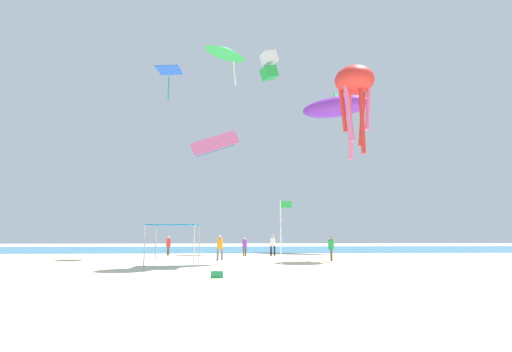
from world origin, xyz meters
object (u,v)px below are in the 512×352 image
Objects in this scene: person_near_tent at (220,246)px; kite_parafoil_pink at (215,144)px; person_leftmost at (245,245)px; banner_flag at (282,230)px; person_far_shore at (273,243)px; canopy_tent at (174,227)px; kite_diamond_blue at (169,72)px; kite_delta_green at (226,51)px; kite_inflatable_purple at (335,107)px; person_rightmost at (331,246)px; person_central at (168,244)px; kite_octopus_red at (355,85)px; cooler_box at (217,274)px; kite_box_white at (269,65)px.

kite_parafoil_pink reaches higher than person_near_tent.
person_leftmost is 0.45× the size of banner_flag.
person_far_shore is at bearing 86.85° from banner_flag.
kite_diamond_blue is at bearing 104.07° from canopy_tent.
banner_flag is at bearing 55.30° from kite_delta_green.
kite_inflatable_purple is (7.88, 7.12, 15.23)m from person_far_shore.
canopy_tent is 12.42m from kite_delta_green.
kite_diamond_blue is (-2.49, 9.94, 14.22)m from canopy_tent.
person_near_tent reaches higher than person_rightmost.
kite_parafoil_pink is (-9.92, 20.12, 12.23)m from person_rightmost.
kite_octopus_red is at bearing -133.07° from person_central.
person_central is 17.80m from kite_parafoil_pink.
kite_delta_green is (5.52, -9.02, -2.22)m from kite_diamond_blue.
person_leftmost is 0.42× the size of kite_delta_green.
kite_octopus_red is at bearing 113.35° from kite_parafoil_pink.
person_near_tent is 0.23× the size of kite_inflatable_purple.
person_far_shore is 17.85m from cooler_box.
kite_octopus_red is (2.61, 1.37, 13.02)m from person_rightmost.
cooler_box is 0.20× the size of kite_diamond_blue.
kite_box_white is 18.00m from kite_delta_green.
kite_octopus_red is (13.41, 5.89, 11.66)m from canopy_tent.
kite_inflatable_purple is (4.12, 13.85, 15.27)m from person_rightmost.
kite_parafoil_pink is 15.46m from kite_diamond_blue.
kite_parafoil_pink is at bearing -173.45° from kite_inflatable_purple.
person_near_tent reaches higher than cooler_box.
person_rightmost is 13.21m from cooler_box.
kite_parafoil_pink reaches higher than person_rightmost.
person_near_tent is 0.25× the size of kite_octopus_red.
person_leftmost is at bearing 96.03° from banner_flag.
person_rightmost is 10.66m from banner_flag.
person_near_tent is (2.57, 5.50, -1.33)m from canopy_tent.
person_near_tent is 0.64× the size of kite_diamond_blue.
kite_octopus_red is at bearing 163.53° from person_far_shore.
canopy_tent is at bearing 116.26° from cooler_box.
kite_diamond_blue reaches higher than person_leftmost.
person_near_tent is 11.15m from banner_flag.
banner_flag is 0.94× the size of kite_delta_green.
canopy_tent is at bearing 127.12° from person_rightmost.
kite_octopus_red reaches higher than cooler_box.
kite_inflatable_purple is at bearing -134.05° from person_near_tent.
kite_parafoil_pink is at bearing -147.26° from kite_delta_green.
person_leftmost is 2.63m from person_far_shore.
kite_inflatable_purple reaches higher than person_far_shore.
person_leftmost is 16.77m from cooler_box.
banner_flag is at bearing -174.86° from person_central.
kite_delta_green is (-4.23, -16.34, -6.23)m from kite_box_white.
kite_octopus_red is 1.95× the size of kite_delta_green.
canopy_tent is at bearing 77.56° from kite_parafoil_pink.
person_rightmost is at bearing 172.80° from kite_box_white.
kite_diamond_blue is (-9.53, -1.32, 15.55)m from person_far_shore.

